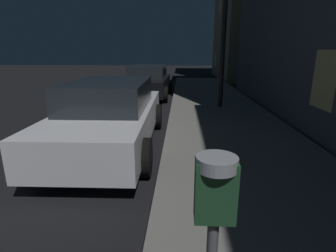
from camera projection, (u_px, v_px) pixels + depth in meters
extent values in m
cube|color=#1E4728|center=(215.00, 191.00, 1.20)|extent=(0.19, 0.11, 0.30)
cylinder|color=#999EA5|center=(217.00, 163.00, 1.16)|extent=(0.19, 0.19, 0.06)
cube|color=black|center=(203.00, 183.00, 1.19)|extent=(0.01, 0.08, 0.11)
cube|color=silver|center=(111.00, 121.00, 5.62)|extent=(1.83, 4.62, 0.64)
cube|color=#1E2328|center=(109.00, 94.00, 5.44)|extent=(1.58, 2.33, 0.56)
cylinder|color=black|center=(92.00, 116.00, 7.08)|extent=(0.23, 0.66, 0.66)
cylinder|color=black|center=(157.00, 116.00, 7.02)|extent=(0.23, 0.66, 0.66)
cylinder|color=black|center=(39.00, 156.00, 4.34)|extent=(0.23, 0.66, 0.66)
cylinder|color=black|center=(144.00, 157.00, 4.29)|extent=(0.23, 0.66, 0.66)
cube|color=black|center=(148.00, 85.00, 11.84)|extent=(1.80, 4.18, 0.64)
cube|color=#1E2328|center=(148.00, 72.00, 11.69)|extent=(1.56, 2.25, 0.56)
cylinder|color=black|center=(135.00, 86.00, 13.20)|extent=(0.23, 0.66, 0.66)
cylinder|color=black|center=(169.00, 87.00, 13.08)|extent=(0.23, 0.66, 0.66)
cylinder|color=black|center=(123.00, 94.00, 10.73)|extent=(0.23, 0.66, 0.66)
cylinder|color=black|center=(165.00, 95.00, 10.61)|extent=(0.23, 0.66, 0.66)
cylinder|color=black|center=(224.00, 22.00, 8.46)|extent=(0.16, 0.16, 5.59)
cube|color=#F2D17F|center=(325.00, 80.00, 5.37)|extent=(0.06, 0.90, 1.20)
cube|color=#F2D17F|center=(215.00, 60.00, 22.81)|extent=(0.06, 0.90, 1.20)
cube|color=#F2D17F|center=(225.00, 3.00, 18.21)|extent=(0.06, 0.90, 1.20)
cube|color=#F2D17F|center=(221.00, 5.00, 20.15)|extent=(0.06, 0.90, 1.20)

